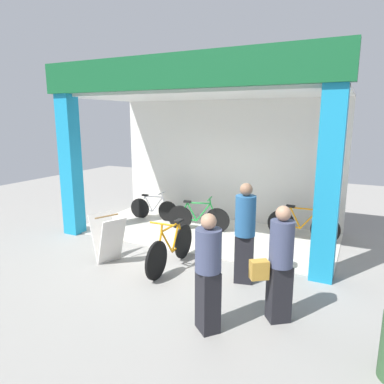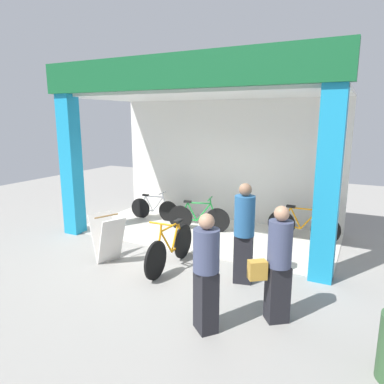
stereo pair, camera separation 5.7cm
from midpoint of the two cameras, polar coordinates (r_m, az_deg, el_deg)
name	(u,v)px [view 1 (the left image)]	position (r m, az deg, el deg)	size (l,w,h in m)	color
ground_plane	(178,252)	(7.48, -2.58, -9.64)	(20.17, 20.17, 0.00)	gray
shop_facade	(208,145)	(8.34, 2.37, 7.61)	(6.29, 3.05, 3.91)	beige
bicycle_inside_0	(302,225)	(8.42, 17.28, -5.13)	(1.62, 0.45, 0.89)	black
bicycle_inside_1	(198,218)	(8.68, 0.82, -4.17)	(1.53, 0.43, 0.85)	black
bicycle_inside_2	(154,209)	(9.67, -6.43, -2.71)	(1.44, 0.39, 0.79)	black
bicycle_parked_0	(171,248)	(6.61, -3.67, -9.07)	(0.48, 1.74, 0.96)	black
sandwich_board_sign	(108,239)	(7.03, -13.71, -7.37)	(0.79, 0.70, 0.94)	silver
pedestrian_0	(208,272)	(4.61, 2.27, -12.85)	(0.48, 0.48, 1.59)	black
pedestrian_1	(279,264)	(4.95, 13.64, -11.25)	(0.61, 0.53, 1.63)	black
pedestrian_2	(245,232)	(5.95, 8.30, -6.45)	(0.41, 0.41, 1.72)	black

